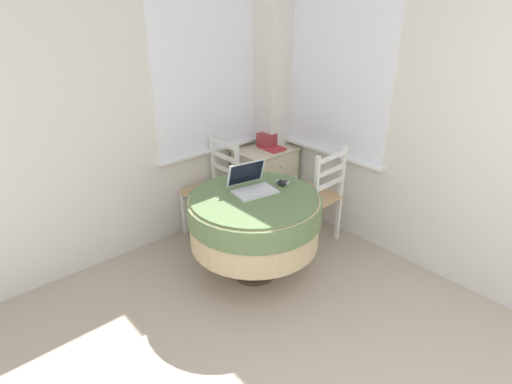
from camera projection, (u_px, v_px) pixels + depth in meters
name	position (u px, v px, depth m)	size (l,w,h in m)	color
corner_room_shell	(301.00, 123.00, 2.87)	(4.31, 5.09, 2.55)	silver
round_dining_table	(254.00, 216.00, 3.13)	(1.04, 1.04, 0.72)	#4C3D2D
laptop	(252.00, 185.00, 3.12)	(0.37, 0.33, 0.22)	silver
computer_mouse	(282.00, 183.00, 3.22)	(0.06, 0.09, 0.05)	black
cell_phone	(283.00, 182.00, 3.28)	(0.09, 0.12, 0.01)	#B2B7BC
dining_chair_near_back_window	(214.00, 190.00, 3.77)	(0.42, 0.43, 0.94)	tan
dining_chair_near_right_window	(316.00, 197.00, 3.64)	(0.44, 0.44, 0.94)	tan
corner_cabinet	(265.00, 181.00, 4.21)	(0.60, 0.45, 0.72)	beige
storage_box	(267.00, 140.00, 4.08)	(0.16, 0.15, 0.15)	#9E3338
book_on_cabinet	(272.00, 148.00, 4.04)	(0.17, 0.25, 0.02)	#BC3338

